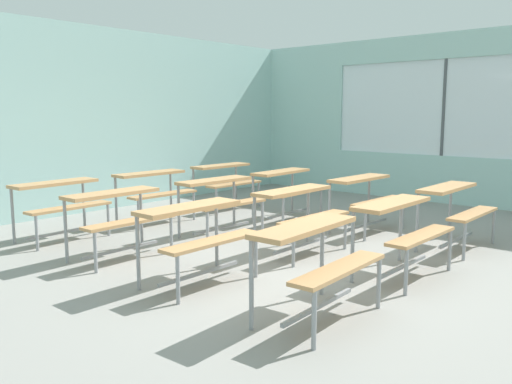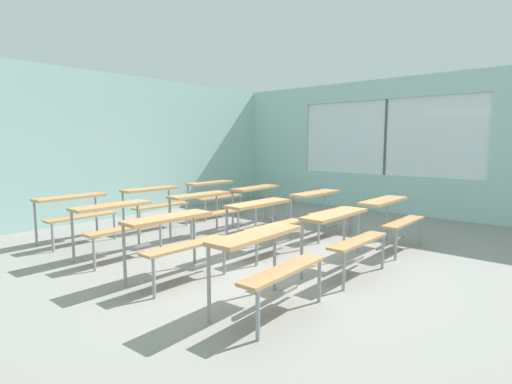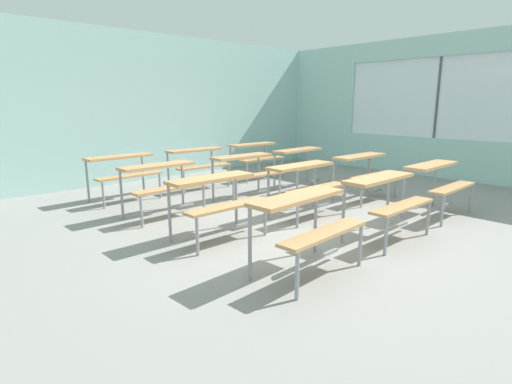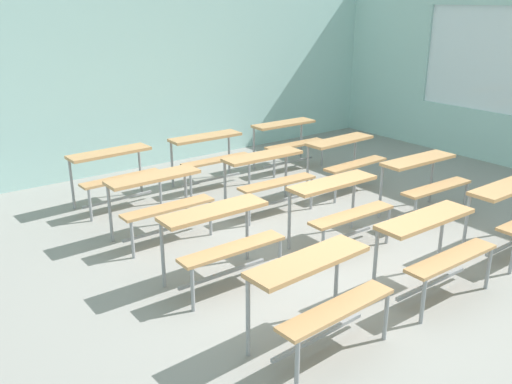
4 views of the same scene
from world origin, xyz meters
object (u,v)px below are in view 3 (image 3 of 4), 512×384
desk_bench_r1c1 (306,178)px  desk_bench_r2c0 (162,178)px  desk_bench_r2c1 (246,166)px  desk_bench_r3c2 (256,152)px  desk_bench_r1c2 (365,166)px  desk_bench_r3c0 (123,167)px  desk_bench_r2c2 (302,159)px  desk_bench_r0c1 (387,193)px  desk_bench_r0c2 (438,177)px  desk_bench_r0c0 (306,216)px  desk_bench_r3c1 (198,159)px  desk_bench_r1c0 (217,193)px

desk_bench_r1c1 → desk_bench_r2c0: same height
desk_bench_r2c1 → desk_bench_r3c2: same height
desk_bench_r1c2 → desk_bench_r3c0: (-3.00, 2.68, 0.00)m
desk_bench_r1c2 → desk_bench_r2c2: 1.31m
desk_bench_r0c1 → desk_bench_r3c2: size_ratio=0.99×
desk_bench_r2c1 → desk_bench_r3c0: bearing=140.2°
desk_bench_r2c1 → desk_bench_r2c2: bearing=0.7°
desk_bench_r0c2 → desk_bench_r2c0: (-2.94, 2.64, 0.00)m
desk_bench_r3c0 → desk_bench_r0c2: bearing=-56.1°
desk_bench_r0c2 → desk_bench_r3c2: 3.92m
desk_bench_r0c0 → desk_bench_r2c0: 2.67m
desk_bench_r2c0 → desk_bench_r3c0: (0.01, 1.30, 0.00)m
desk_bench_r1c2 → desk_bench_r2c2: (-0.08, 1.31, 0.00)m
desk_bench_r0c2 → desk_bench_r3c2: size_ratio=0.99×
desk_bench_r1c1 → desk_bench_r2c0: bearing=137.7°
desk_bench_r2c2 → desk_bench_r3c2: bearing=85.4°
desk_bench_r0c0 → desk_bench_r3c2: size_ratio=1.01×
desk_bench_r3c2 → desk_bench_r3c1: bearing=-178.6°
desk_bench_r1c1 → desk_bench_r3c0: (-1.49, 2.69, 0.00)m
desk_bench_r2c1 → desk_bench_r2c2: same height
desk_bench_r0c0 → desk_bench_r1c0: 1.35m
desk_bench_r2c2 → desk_bench_r3c2: (0.05, 1.35, 0.00)m
desk_bench_r0c0 → desk_bench_r1c2: (3.01, 1.28, 0.00)m
desk_bench_r0c2 → desk_bench_r1c2: (0.08, 1.26, 0.00)m
desk_bench_r0c1 → desk_bench_r1c2: size_ratio=0.99×
desk_bench_r0c0 → desk_bench_r2c2: bearing=38.5°
desk_bench_r1c2 → desk_bench_r3c1: (-1.53, 2.66, 0.00)m
desk_bench_r3c0 → desk_bench_r2c2: bearing=-27.8°
desk_bench_r0c1 → desk_bench_r3c2: same height
desk_bench_r2c1 → desk_bench_r3c1: 1.33m
desk_bench_r2c0 → desk_bench_r3c2: size_ratio=1.00×
desk_bench_r1c0 → desk_bench_r3c0: 2.61m
desk_bench_r0c1 → desk_bench_r2c2: size_ratio=0.98×
desk_bench_r1c0 → desk_bench_r1c2: size_ratio=0.99×
desk_bench_r0c2 → desk_bench_r1c1: (-1.43, 1.25, 0.00)m
desk_bench_r0c0 → desk_bench_r2c1: same height
desk_bench_r0c1 → desk_bench_r1c2: bearing=39.4°
desk_bench_r1c0 → desk_bench_r2c1: same height
desk_bench_r1c0 → desk_bench_r3c2: bearing=40.7°
desk_bench_r3c0 → desk_bench_r0c1: bearing=-72.6°
desk_bench_r0c1 → desk_bench_r0c2: size_ratio=1.00×
desk_bench_r2c0 → desk_bench_r3c1: (1.49, 1.27, 0.00)m
desk_bench_r2c1 → desk_bench_r3c2: (1.45, 1.33, 0.00)m
desk_bench_r3c0 → desk_bench_r3c1: (1.48, -0.02, 0.00)m
desk_bench_r2c2 → desk_bench_r2c0: bearing=176.3°
desk_bench_r1c2 → desk_bench_r3c1: bearing=121.4°
desk_bench_r2c0 → desk_bench_r3c2: 3.25m
desk_bench_r0c1 → desk_bench_r3c0: same height
desk_bench_r0c0 → desk_bench_r2c2: same height
desk_bench_r1c1 → desk_bench_r2c1: size_ratio=0.99×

